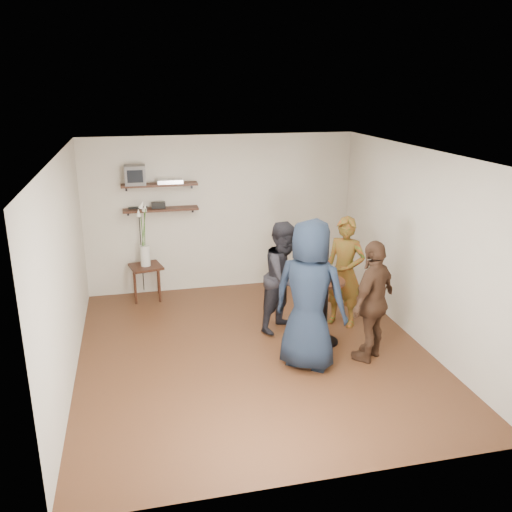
{
  "coord_description": "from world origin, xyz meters",
  "views": [
    {
      "loc": [
        -1.41,
        -6.27,
        3.4
      ],
      "look_at": [
        0.12,
        0.4,
        1.2
      ],
      "focal_mm": 38.0,
      "sensor_mm": 36.0,
      "label": 1
    }
  ],
  "objects": [
    {
      "name": "room",
      "position": [
        0.0,
        0.0,
        1.3
      ],
      "size": [
        4.58,
        5.08,
        2.68
      ],
      "color": "#452416",
      "rests_on": "ground"
    },
    {
      "name": "shelf_upper",
      "position": [
        -1.0,
        2.38,
        1.85
      ],
      "size": [
        1.2,
        0.25,
        0.04
      ],
      "primitive_type": "cube",
      "color": "black",
      "rests_on": "room"
    },
    {
      "name": "shelf_lower",
      "position": [
        -1.0,
        2.38,
        1.45
      ],
      "size": [
        1.2,
        0.25,
        0.04
      ],
      "primitive_type": "cube",
      "color": "black",
      "rests_on": "room"
    },
    {
      "name": "crt_monitor",
      "position": [
        -1.37,
        2.38,
        2.02
      ],
      "size": [
        0.32,
        0.3,
        0.3
      ],
      "primitive_type": "cube",
      "color": "#59595B",
      "rests_on": "shelf_upper"
    },
    {
      "name": "dvd_deck",
      "position": [
        -0.83,
        2.38,
        1.9
      ],
      "size": [
        0.4,
        0.24,
        0.06
      ],
      "primitive_type": "cube",
      "color": "silver",
      "rests_on": "shelf_upper"
    },
    {
      "name": "radio",
      "position": [
        -1.03,
        2.38,
        1.52
      ],
      "size": [
        0.22,
        0.1,
        0.1
      ],
      "primitive_type": "cube",
      "color": "black",
      "rests_on": "shelf_lower"
    },
    {
      "name": "power_strip",
      "position": [
        -1.36,
        2.42,
        1.48
      ],
      "size": [
        0.3,
        0.05,
        0.03
      ],
      "primitive_type": "cube",
      "color": "black",
      "rests_on": "shelf_lower"
    },
    {
      "name": "side_table",
      "position": [
        -1.3,
        2.2,
        0.48
      ],
      "size": [
        0.57,
        0.57,
        0.57
      ],
      "rotation": [
        0.0,
        0.0,
        0.23
      ],
      "color": "black",
      "rests_on": "room"
    },
    {
      "name": "vase_lilies",
      "position": [
        -1.3,
        2.2,
        0.92
      ],
      "size": [
        0.2,
        0.21,
        1.09
      ],
      "rotation": [
        0.0,
        0.0,
        0.23
      ],
      "color": "silver",
      "rests_on": "side_table"
    },
    {
      "name": "drinks_table",
      "position": [
        1.0,
        0.06,
        0.58
      ],
      "size": [
        0.5,
        0.5,
        0.91
      ],
      "color": "black",
      "rests_on": "room"
    },
    {
      "name": "wine_glass_fl",
      "position": [
        0.93,
        0.03,
        1.06
      ],
      "size": [
        0.07,
        0.07,
        0.22
      ],
      "color": "silver",
      "rests_on": "drinks_table"
    },
    {
      "name": "wine_glass_fr",
      "position": [
        1.05,
        0.04,
        1.04
      ],
      "size": [
        0.06,
        0.06,
        0.19
      ],
      "color": "silver",
      "rests_on": "drinks_table"
    },
    {
      "name": "wine_glass_bl",
      "position": [
        0.96,
        0.13,
        1.03
      ],
      "size": [
        0.06,
        0.06,
        0.19
      ],
      "color": "silver",
      "rests_on": "drinks_table"
    },
    {
      "name": "wine_glass_br",
      "position": [
        1.04,
        0.06,
        1.05
      ],
      "size": [
        0.07,
        0.07,
        0.21
      ],
      "color": "silver",
      "rests_on": "drinks_table"
    },
    {
      "name": "person_plaid",
      "position": [
        1.46,
        0.57,
        0.81
      ],
      "size": [
        0.69,
        0.68,
        1.61
      ],
      "primitive_type": "imported",
      "rotation": [
        0.0,
        0.0,
        -0.74
      ],
      "color": "#A62A13",
      "rests_on": "room"
    },
    {
      "name": "person_dark",
      "position": [
        0.58,
        0.61,
        0.79
      ],
      "size": [
        0.98,
        0.94,
        1.59
      ],
      "primitive_type": "imported",
      "rotation": [
        0.0,
        0.0,
        0.65
      ],
      "color": "black",
      "rests_on": "room"
    },
    {
      "name": "person_navy",
      "position": [
        0.58,
        -0.49,
        0.94
      ],
      "size": [
        1.1,
        1.04,
        1.89
      ],
      "primitive_type": "imported",
      "rotation": [
        0.0,
        0.0,
        2.49
      ],
      "color": "black",
      "rests_on": "room"
    },
    {
      "name": "person_brown",
      "position": [
        1.42,
        -0.48,
        0.79
      ],
      "size": [
        0.97,
        0.87,
        1.58
      ],
      "primitive_type": "imported",
      "rotation": [
        0.0,
        0.0,
        3.8
      ],
      "color": "#42291C",
      "rests_on": "room"
    }
  ]
}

